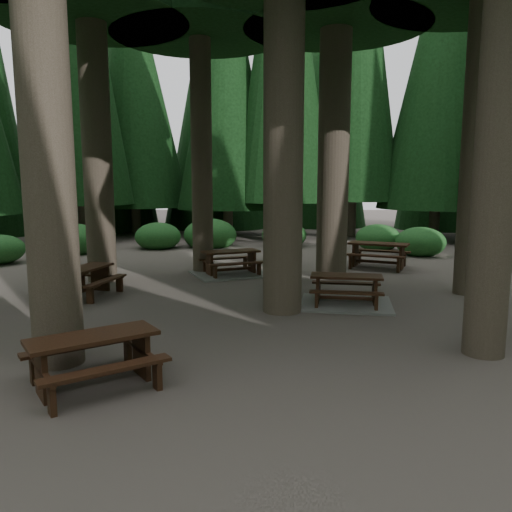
{
  "coord_description": "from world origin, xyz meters",
  "views": [
    {
      "loc": [
        0.38,
        -10.43,
        2.8
      ],
      "look_at": [
        0.22,
        0.98,
        1.1
      ],
      "focal_mm": 35.0,
      "sensor_mm": 36.0,
      "label": 1
    }
  ],
  "objects_px": {
    "picnic_table_b": "(85,277)",
    "picnic_table_d": "(378,251)",
    "picnic_table_c": "(231,267)",
    "picnic_table_e": "(94,352)",
    "picnic_table_a": "(346,295)"
  },
  "relations": [
    {
      "from": "picnic_table_b",
      "to": "picnic_table_d",
      "type": "xyz_separation_m",
      "value": [
        8.17,
        4.26,
        0.07
      ]
    },
    {
      "from": "picnic_table_a",
      "to": "picnic_table_e",
      "type": "bearing_deg",
      "value": -123.1
    },
    {
      "from": "picnic_table_b",
      "to": "picnic_table_e",
      "type": "xyz_separation_m",
      "value": [
        2.07,
        -5.49,
        0.01
      ]
    },
    {
      "from": "picnic_table_c",
      "to": "picnic_table_d",
      "type": "xyz_separation_m",
      "value": [
        4.76,
        1.36,
        0.3
      ]
    },
    {
      "from": "picnic_table_c",
      "to": "picnic_table_e",
      "type": "xyz_separation_m",
      "value": [
        -1.34,
        -8.39,
        0.24
      ]
    },
    {
      "from": "picnic_table_c",
      "to": "picnic_table_d",
      "type": "height_order",
      "value": "picnic_table_d"
    },
    {
      "from": "picnic_table_d",
      "to": "picnic_table_a",
      "type": "bearing_deg",
      "value": -86.57
    },
    {
      "from": "picnic_table_c",
      "to": "picnic_table_b",
      "type": "bearing_deg",
      "value": -162.72
    },
    {
      "from": "picnic_table_b",
      "to": "picnic_table_a",
      "type": "bearing_deg",
      "value": -83.46
    },
    {
      "from": "picnic_table_b",
      "to": "picnic_table_e",
      "type": "relative_size",
      "value": 0.88
    },
    {
      "from": "picnic_table_b",
      "to": "picnic_table_c",
      "type": "relative_size",
      "value": 0.71
    },
    {
      "from": "picnic_table_a",
      "to": "picnic_table_c",
      "type": "xyz_separation_m",
      "value": [
        -2.88,
        3.71,
        0.02
      ]
    },
    {
      "from": "picnic_table_a",
      "to": "picnic_table_e",
      "type": "relative_size",
      "value": 1.05
    },
    {
      "from": "picnic_table_b",
      "to": "picnic_table_d",
      "type": "height_order",
      "value": "picnic_table_d"
    },
    {
      "from": "picnic_table_b",
      "to": "picnic_table_d",
      "type": "bearing_deg",
      "value": -48.61
    }
  ]
}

